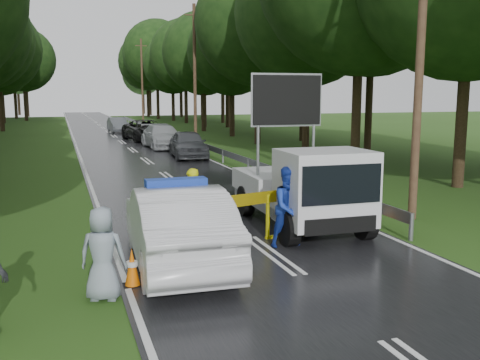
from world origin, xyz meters
name	(u,v)px	position (x,y,z in m)	size (l,w,h in m)	color
ground	(272,255)	(0.00, 0.00, 0.00)	(160.00, 160.00, 0.00)	#284B15
road	(122,142)	(0.00, 30.00, 0.01)	(7.00, 140.00, 0.02)	black
guardrail	(171,134)	(3.70, 29.67, 0.55)	(0.12, 60.06, 0.70)	gray
utility_pole_near	(421,40)	(5.20, 2.00, 5.06)	(1.40, 0.24, 10.00)	#442C1F
utility_pole_mid	(195,74)	(5.20, 28.00, 5.06)	(1.40, 0.24, 10.00)	#442C1F
utility_pole_far	(142,81)	(5.20, 54.00, 5.06)	(1.40, 0.24, 10.00)	#442C1F
police_sedan	(177,226)	(-2.16, 0.01, 0.85)	(2.04, 5.21, 1.86)	silver
work_truck	(304,188)	(1.71, 1.96, 1.12)	(2.46, 5.23, 4.12)	gray
barrier	(239,207)	(-0.46, 1.00, 0.93)	(2.90, 0.80, 1.23)	#D4CD0B
officer	(192,202)	(-1.30, 2.25, 0.87)	(0.63, 0.42, 1.74)	#C7CE0B
civilian	(290,207)	(0.65, 0.50, 0.96)	(0.93, 0.73, 1.92)	#1835A1
bystander_right	(103,254)	(-3.80, -1.50, 0.84)	(0.82, 0.53, 1.67)	gray
queue_car_first	(188,144)	(2.47, 18.77, 0.78)	(1.85, 4.60, 1.57)	#393C40
queue_car_second	(163,136)	(2.12, 24.77, 0.78)	(2.18, 5.37, 1.56)	#95989C
queue_car_third	(146,130)	(1.95, 30.77, 0.81)	(2.68, 5.82, 1.62)	black
queue_car_fourth	(118,125)	(0.83, 40.72, 0.71)	(1.49, 4.28, 1.41)	#474B4F
cone_near_left	(132,268)	(-3.24, -1.00, 0.36)	(0.35, 0.35, 0.74)	black
cone_center	(206,224)	(-1.00, 2.00, 0.32)	(0.32, 0.32, 0.67)	black
cone_far	(285,213)	(1.40, 2.50, 0.34)	(0.33, 0.33, 0.70)	black
cone_left_mid	(180,241)	(-2.00, 0.50, 0.38)	(0.37, 0.37, 0.78)	black
cone_right	(364,215)	(3.28, 1.50, 0.35)	(0.34, 0.34, 0.72)	black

